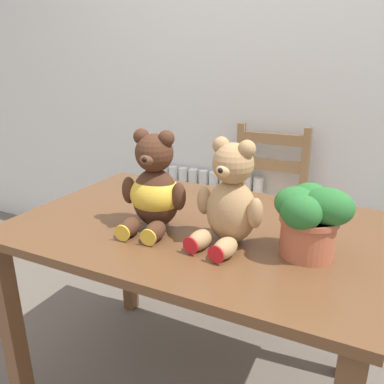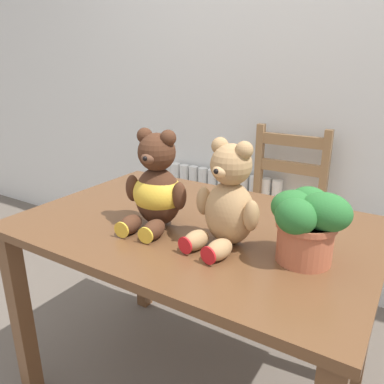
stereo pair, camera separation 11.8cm
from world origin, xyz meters
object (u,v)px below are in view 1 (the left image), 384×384
Objects in this scene: wooden_chair_behind at (262,217)px; potted_plant at (309,217)px; teddy_bear_right at (230,200)px; teddy_bear_left at (154,190)px.

potted_plant is (0.36, -0.89, 0.40)m from wooden_chair_behind.
potted_plant is (0.23, 0.02, -0.02)m from teddy_bear_right.
wooden_chair_behind is 1.01m from teddy_bear_right.
wooden_chair_behind is 1.04m from potted_plant.
teddy_bear_left is 1.52× the size of potted_plant.
wooden_chair_behind is 3.00× the size of teddy_bear_right.
teddy_bear_right is at bearing 173.73° from teddy_bear_left.
teddy_bear_right is (0.27, -0.00, 0.01)m from teddy_bear_left.
teddy_bear_right is at bearing -175.94° from potted_plant.
potted_plant is at bearing -164.93° from teddy_bear_right.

